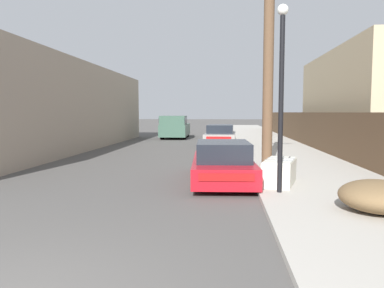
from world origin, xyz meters
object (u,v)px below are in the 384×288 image
object	(u,v)px
car_parked_mid	(221,136)
street_lamp	(281,84)
pickup_truck	(175,127)
parked_sports_car_red	(222,163)
brush_pile	(379,196)
discarded_fridge	(280,172)
utility_pole	(268,66)

from	to	relation	value
car_parked_mid	street_lamp	distance (m)	14.52
pickup_truck	parked_sports_car_red	bearing A→B (deg)	100.55
car_parked_mid	brush_pile	distance (m)	16.29
discarded_fridge	parked_sports_car_red	world-z (taller)	parked_sports_car_red
discarded_fridge	street_lamp	xyz separation A→B (m)	(-0.16, -1.09, 2.28)
car_parked_mid	parked_sports_car_red	bearing A→B (deg)	-87.08
parked_sports_car_red	street_lamp	xyz separation A→B (m)	(1.40, -1.93, 2.17)
discarded_fridge	brush_pile	xyz separation A→B (m)	(1.51, -2.78, -0.02)
discarded_fridge	pickup_truck	distance (m)	20.04
utility_pole	street_lamp	bearing A→B (deg)	-92.66
discarded_fridge	parked_sports_car_red	size ratio (longest dim) A/B	0.38
parked_sports_car_red	car_parked_mid	size ratio (longest dim) A/B	1.00
discarded_fridge	utility_pole	world-z (taller)	utility_pole
parked_sports_car_red	car_parked_mid	xyz separation A→B (m)	(-0.20, 12.34, 0.05)
street_lamp	brush_pile	size ratio (longest dim) A/B	2.86
discarded_fridge	utility_pole	size ratio (longest dim) A/B	0.25
utility_pole	brush_pile	world-z (taller)	utility_pole
pickup_truck	street_lamp	size ratio (longest dim) A/B	1.17
discarded_fridge	brush_pile	distance (m)	3.16
parked_sports_car_red	brush_pile	xyz separation A→B (m)	(3.08, -3.61, -0.13)
car_parked_mid	brush_pile	bearing A→B (deg)	-76.41
discarded_fridge	street_lamp	bearing A→B (deg)	-82.51
car_parked_mid	brush_pile	size ratio (longest dim) A/B	2.99
car_parked_mid	pickup_truck	distance (m)	7.14
parked_sports_car_red	car_parked_mid	distance (m)	12.34
discarded_fridge	car_parked_mid	world-z (taller)	car_parked_mid
discarded_fridge	car_parked_mid	xyz separation A→B (m)	(-1.76, 13.18, 0.16)
discarded_fridge	brush_pile	world-z (taller)	discarded_fridge
utility_pole	brush_pile	size ratio (longest dim) A/B	4.54
car_parked_mid	street_lamp	xyz separation A→B (m)	(1.60, -14.27, 2.12)
utility_pole	street_lamp	world-z (taller)	utility_pole
brush_pile	street_lamp	bearing A→B (deg)	134.89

